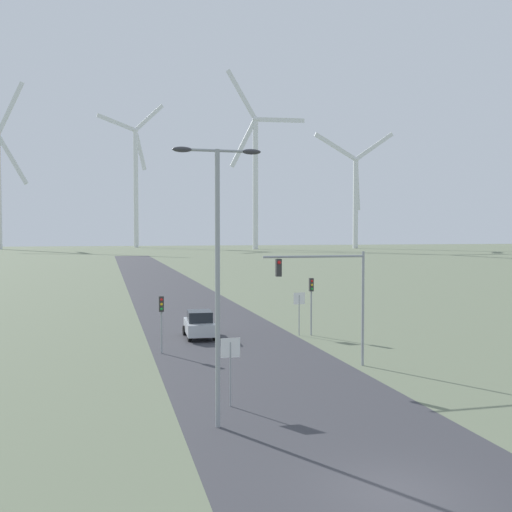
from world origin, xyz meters
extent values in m
plane|color=#667056|center=(0.00, 0.00, 0.00)|extent=(600.00, 600.00, 0.00)
cube|color=#38383D|center=(0.00, 48.00, 0.00)|extent=(10.00, 240.00, 0.01)
cylinder|color=#93999E|center=(-3.67, 6.64, 5.03)|extent=(0.18, 0.18, 10.06)
cylinder|color=#93999E|center=(-3.67, 6.64, 10.01)|extent=(2.51, 0.10, 0.10)
ellipsoid|color=#333338|center=(-4.93, 6.64, 10.01)|extent=(0.70, 0.32, 0.20)
ellipsoid|color=#333338|center=(-2.41, 6.64, 10.01)|extent=(0.70, 0.32, 0.20)
cylinder|color=#93999E|center=(-2.70, 9.06, 1.32)|extent=(0.07, 0.07, 2.64)
cube|color=white|center=(-2.70, 9.05, 2.41)|extent=(0.81, 0.01, 0.81)
cube|color=red|center=(-2.70, 9.06, 2.41)|extent=(0.76, 0.02, 0.76)
cylinder|color=#93999E|center=(5.26, 24.29, 1.39)|extent=(0.07, 0.07, 2.79)
cube|color=white|center=(5.26, 24.28, 2.56)|extent=(0.81, 0.01, 0.81)
cube|color=red|center=(5.26, 24.29, 2.56)|extent=(0.76, 0.02, 0.76)
cylinder|color=#93999E|center=(-4.45, 20.47, 1.68)|extent=(0.11, 0.11, 3.36)
cube|color=#2D2D2D|center=(-4.45, 20.47, 2.91)|extent=(0.28, 0.24, 0.90)
sphere|color=red|center=(-4.45, 20.33, 3.18)|extent=(0.16, 0.16, 0.16)
sphere|color=gold|center=(-4.45, 20.33, 2.91)|extent=(0.16, 0.16, 0.16)
sphere|color=green|center=(-4.45, 20.33, 2.64)|extent=(0.16, 0.16, 0.16)
cylinder|color=#93999E|center=(6.09, 24.16, 1.97)|extent=(0.11, 0.11, 3.94)
cube|color=#2D2D2D|center=(6.09, 24.16, 3.49)|extent=(0.28, 0.24, 0.90)
sphere|color=red|center=(6.09, 24.02, 3.76)|extent=(0.16, 0.16, 0.16)
sphere|color=gold|center=(6.09, 24.02, 3.49)|extent=(0.16, 0.16, 0.16)
sphere|color=green|center=(6.09, 24.02, 3.22)|extent=(0.16, 0.16, 0.16)
cylinder|color=#93999E|center=(5.63, 14.67, 3.04)|extent=(0.14, 0.14, 6.08)
cylinder|color=#93999E|center=(2.89, 14.67, 5.83)|extent=(5.48, 0.12, 0.12)
cube|color=#2D2D2D|center=(0.97, 14.67, 5.28)|extent=(0.28, 0.24, 0.90)
sphere|color=red|center=(0.97, 14.54, 5.55)|extent=(0.18, 0.18, 0.18)
cube|color=#B7BCC1|center=(-1.52, 25.12, 0.73)|extent=(2.03, 4.19, 0.80)
cube|color=#1E2328|center=(-1.52, 24.97, 1.48)|extent=(1.68, 2.18, 0.70)
cylinder|color=black|center=(-2.34, 26.39, 0.33)|extent=(0.22, 0.66, 0.66)
cylinder|color=black|center=(-0.69, 26.39, 0.33)|extent=(0.22, 0.66, 0.66)
cylinder|color=black|center=(-2.34, 23.85, 0.33)|extent=(0.22, 0.66, 0.66)
cylinder|color=black|center=(-0.69, 23.85, 0.33)|extent=(0.22, 0.66, 0.66)
cube|color=silver|center=(-44.23, 249.05, 36.77)|extent=(12.73, 5.89, 20.63)
cube|color=silver|center=(-44.79, 249.29, 57.91)|extent=(11.73, 5.45, 21.20)
cylinder|color=silver|center=(6.38, 268.96, 27.07)|extent=(2.20, 2.20, 54.15)
sphere|color=silver|center=(6.38, 268.96, 54.15)|extent=(2.60, 2.60, 2.60)
cube|color=silver|center=(8.53, 269.63, 44.80)|extent=(5.85, 2.25, 17.85)
cube|color=silver|center=(13.03, 271.03, 60.78)|extent=(13.74, 4.69, 13.67)
cube|color=silver|center=(-2.43, 266.23, 56.86)|extent=(17.06, 5.73, 6.79)
cylinder|color=silver|center=(52.88, 226.25, 26.78)|extent=(2.20, 2.20, 53.55)
sphere|color=silver|center=(52.88, 226.25, 53.55)|extent=(2.60, 2.60, 2.60)
cube|color=silver|center=(47.61, 225.55, 43.35)|extent=(11.59, 2.02, 20.09)
cube|color=silver|center=(64.28, 227.76, 54.05)|extent=(21.65, 3.35, 2.74)
cube|color=silver|center=(46.75, 225.44, 63.26)|extent=(13.13, 2.23, 19.28)
cylinder|color=silver|center=(98.68, 228.84, 19.38)|extent=(2.20, 2.20, 38.76)
sphere|color=silver|center=(98.68, 228.84, 38.76)|extent=(2.60, 2.60, 2.60)
cube|color=silver|center=(88.58, 227.70, 43.85)|extent=(19.89, 2.75, 11.20)
cube|color=silver|center=(99.35, 228.92, 27.42)|extent=(3.11, 0.84, 21.49)
cube|color=silver|center=(108.10, 229.91, 45.02)|extent=(18.81, 2.63, 13.30)
camera|label=1|loc=(-7.58, -14.53, 7.09)|focal=42.00mm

